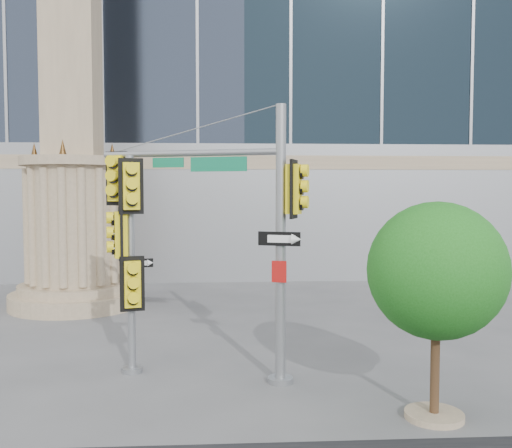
{
  "coord_description": "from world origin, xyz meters",
  "views": [
    {
      "loc": [
        -0.98,
        -10.74,
        3.97
      ],
      "look_at": [
        -0.21,
        2.0,
        3.23
      ],
      "focal_mm": 40.0,
      "sensor_mm": 36.0,
      "label": 1
    }
  ],
  "objects": [
    {
      "name": "main_signal_pole",
      "position": [
        -0.75,
        1.14,
        3.54
      ],
      "size": [
        4.26,
        1.83,
        5.72
      ],
      "rotation": [
        0.0,
        0.0,
        -0.34
      ],
      "color": "slate",
      "rests_on": "ground"
    },
    {
      "name": "street_tree",
      "position": [
        2.75,
        -1.2,
        2.5
      ],
      "size": [
        2.43,
        2.38,
        3.79
      ],
      "color": "gray",
      "rests_on": "ground"
    },
    {
      "name": "secondary_signal_pole",
      "position": [
        -2.97,
        1.55,
        2.78
      ],
      "size": [
        0.88,
        0.63,
        4.73
      ],
      "rotation": [
        0.0,
        0.0,
        0.26
      ],
      "color": "slate",
      "rests_on": "ground"
    },
    {
      "name": "monument",
      "position": [
        -6.0,
        9.0,
        5.52
      ],
      "size": [
        4.4,
        4.4,
        16.6
      ],
      "color": "gray",
      "rests_on": "ground"
    },
    {
      "name": "ground",
      "position": [
        0.0,
        0.0,
        0.0
      ],
      "size": [
        120.0,
        120.0,
        0.0
      ],
      "primitive_type": "plane",
      "color": "#545456",
      "rests_on": "ground"
    }
  ]
}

